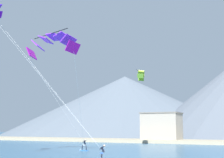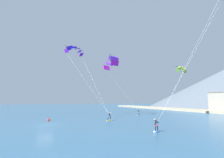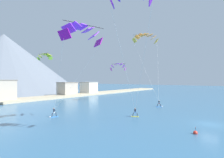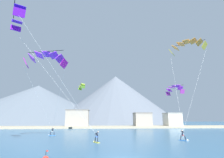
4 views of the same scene
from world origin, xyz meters
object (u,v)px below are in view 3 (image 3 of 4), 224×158
Objects in this scene: parafoil_kite_near_lead at (82,32)px; parafoil_kite_mid_center at (145,38)px; kitesurfer_mid_center at (160,105)px; race_marker_buoy at (195,133)px; parafoil_kite_distant_low_drift at (45,56)px; parafoil_kite_distant_high_outer at (118,66)px; kitesurfer_near_trail at (134,114)px; kitesurfer_near_lead at (53,114)px.

parafoil_kite_near_lead is 0.73× the size of parafoil_kite_mid_center.
kitesurfer_mid_center is 1.78× the size of race_marker_buoy.
parafoil_kite_distant_low_drift is at bearing 75.07° from parafoil_kite_near_lead.
parafoil_kite_distant_low_drift reaches higher than parafoil_kite_distant_high_outer.
kitesurfer_near_trail is at bearing -21.90° from parafoil_kite_near_lead.
parafoil_kite_near_lead reaches higher than parafoil_kite_distant_low_drift.
kitesurfer_near_trail is 0.41× the size of parafoil_kite_distant_low_drift.
kitesurfer_mid_center is at bearing -130.76° from parafoil_kite_mid_center.
kitesurfer_near_lead is 0.09× the size of parafoil_kite_mid_center.
parafoil_kite_distant_high_outer is 5.82× the size of race_marker_buoy.
race_marker_buoy is at bearing -89.57° from parafoil_kite_distant_low_drift.
parafoil_kite_near_lead reaches higher than kitesurfer_mid_center.
parafoil_kite_near_lead is at bearing 158.10° from kitesurfer_near_trail.
parafoil_kite_near_lead is at bearing 109.15° from race_marker_buoy.
kitesurfer_near_lead is at bearing -166.02° from parafoil_kite_distant_high_outer.
parafoil_kite_near_lead is 31.87m from parafoil_kite_mid_center.
kitesurfer_near_trail is 0.30× the size of parafoil_kite_distant_high_outer.
kitesurfer_near_lead is 1.75× the size of race_marker_buoy.
parafoil_kite_distant_low_drift is (5.25, 19.70, -1.66)m from parafoil_kite_near_lead.
parafoil_kite_near_lead is at bearing -172.02° from parafoil_kite_mid_center.
kitesurfer_near_trail is at bearing -51.15° from kitesurfer_near_lead.
parafoil_kite_distant_high_outer reaches higher than kitesurfer_near_trail.
kitesurfer_near_trail is at bearing -78.95° from parafoil_kite_distant_low_drift.
kitesurfer_near_lead reaches higher than race_marker_buoy.
kitesurfer_mid_center is (14.78, 0.91, 0.02)m from kitesurfer_near_trail.
parafoil_kite_mid_center is 3.44× the size of parafoil_kite_distant_high_outer.
parafoil_kite_distant_high_outer is (1.65, 11.96, -8.47)m from parafoil_kite_mid_center.
parafoil_kite_distant_high_outer reaches higher than kitesurfer_near_lead.
parafoil_kite_mid_center reaches higher than kitesurfer_near_trail.
kitesurfer_mid_center is at bearing -49.55° from parafoil_kite_distant_low_drift.
parafoil_kite_distant_high_outer is at bearing 49.84° from race_marker_buoy.
parafoil_kite_near_lead is at bearing -104.93° from parafoil_kite_distant_low_drift.
parafoil_kite_near_lead is (-0.08, -8.19, 14.36)m from kitesurfer_near_lead.
parafoil_kite_distant_high_outer is at bearing 26.52° from parafoil_kite_near_lead.
parafoil_kite_mid_center is 38.48m from race_marker_buoy.
parafoil_kite_distant_low_drift is (5.17, 11.51, 12.69)m from kitesurfer_near_lead.
parafoil_kite_distant_high_outer reaches higher than race_marker_buoy.
kitesurfer_near_lead reaches higher than kitesurfer_near_trail.
kitesurfer_near_trail is 0.12× the size of parafoil_kite_near_lead.
parafoil_kite_near_lead is (-9.88, 3.97, 14.36)m from kitesurfer_near_trail.
kitesurfer_mid_center is at bearing 33.85° from race_marker_buoy.
parafoil_kite_mid_center reaches higher than parafoil_kite_distant_low_drift.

